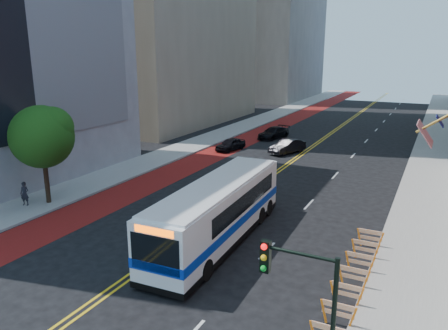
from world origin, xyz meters
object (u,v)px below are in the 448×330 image
transit_bus (219,211)px  car_b (287,146)px  traffic_signal (302,299)px  pedestrian (25,194)px  car_c (274,133)px  street_tree (43,134)px  car_a (230,144)px

transit_bus → car_b: (-3.44, 22.05, -1.07)m
traffic_signal → pedestrian: bearing=158.8°
car_c → street_tree: bearing=-86.6°
car_b → car_a: bearing=-145.3°
car_a → pedestrian: size_ratio=2.34×
car_a → pedestrian: pedestrian is taller
traffic_signal → transit_bus: bearing=128.3°
transit_bus → pedestrian: size_ratio=7.76×
car_a → traffic_signal: bearing=-48.5°
transit_bus → street_tree: bearing=177.2°
car_a → car_c: size_ratio=0.81×
car_c → pedestrian: (-6.81, -29.67, 0.28)m
street_tree → car_a: 21.32m
street_tree → car_b: street_tree is taller
car_b → car_c: 7.64m
car_a → car_b: bearing=26.5°
pedestrian → traffic_signal: bearing=-39.6°
car_a → car_b: (5.78, 1.44, 0.07)m
car_a → pedestrian: bearing=-90.4°
street_tree → transit_bus: street_tree is taller
street_tree → pedestrian: (-0.99, -1.16, -3.95)m
transit_bus → pedestrian: 14.24m
car_c → car_a: bearing=-88.2°
traffic_signal → car_b: 33.48m
street_tree → car_b: bearing=66.1°
traffic_signal → pedestrian: size_ratio=3.12×
car_a → pedestrian: (-4.95, -21.67, 0.31)m
street_tree → car_b: (9.74, 21.95, -4.19)m
traffic_signal → car_b: traffic_signal is taller
transit_bus → car_a: 22.60m
car_c → pedestrian: 30.45m
car_b → pedestrian: 25.49m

